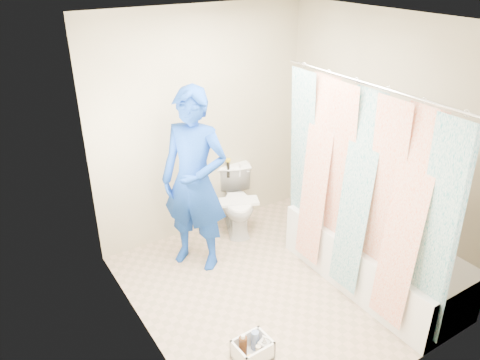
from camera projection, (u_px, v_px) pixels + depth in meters
floor at (272, 287)px, 4.38m from camera, size 2.60×2.60×0.00m
ceiling at (283, 19)px, 3.31m from camera, size 2.40×2.60×0.02m
wall_back at (202, 126)px, 4.83m from camera, size 2.40×0.02×2.40m
wall_front at (403, 249)px, 2.87m from camera, size 2.40×0.02×2.40m
wall_left at (139, 212)px, 3.27m from camera, size 0.02×2.60×2.40m
wall_right at (379, 143)px, 4.42m from camera, size 0.02×2.60×2.40m
bathtub at (374, 258)px, 4.35m from camera, size 0.70×1.75×0.50m
curtain_rod at (372, 85)px, 3.44m from camera, size 0.02×1.90×0.02m
shower_curtain at (358, 196)px, 3.86m from camera, size 0.06×1.75×1.80m
toilet at (237, 201)px, 5.16m from camera, size 0.62×0.77×0.68m
tank_lid at (239, 201)px, 5.04m from camera, size 0.46×0.33×0.03m
tank_internals at (231, 168)px, 5.17m from camera, size 0.16×0.09×0.22m
plumber at (195, 182)px, 4.36m from camera, size 0.74×0.78×1.80m
cleaning_caddy at (254, 350)px, 3.60m from camera, size 0.29×0.23×0.21m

